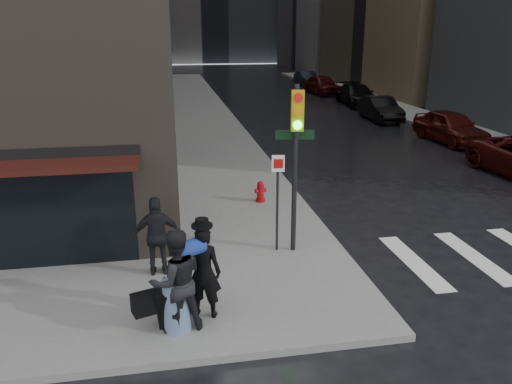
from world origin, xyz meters
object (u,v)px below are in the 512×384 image
traffic_light (294,148)px  fire_hydrant (260,192)px  man_greycoat (158,236)px  parked_car_5 (307,79)px  parked_car_3 (357,95)px  parked_car_1 (450,127)px  parked_car_4 (322,85)px  man_overcoat (197,277)px  parked_car_2 (380,109)px  man_jeans (175,281)px

traffic_light → fire_hydrant: 4.41m
man_greycoat → fire_hydrant: man_greycoat is taller
parked_car_5 → traffic_light: bearing=-107.8°
parked_car_3 → parked_car_1: bearing=-86.9°
parked_car_1 → parked_car_5: (-0.10, 25.44, -0.08)m
man_greycoat → parked_car_4: size_ratio=0.38×
man_greycoat → parked_car_3: man_greycoat is taller
man_overcoat → parked_car_1: (13.27, 13.76, -0.21)m
parked_car_2 → parked_car_4: (0.36, 12.72, 0.09)m
man_jeans → fire_hydrant: size_ratio=2.91×
man_greycoat → parked_car_5: 39.78m
man_jeans → parked_car_4: 35.70m
parked_car_1 → parked_car_3: (0.10, 12.72, -0.03)m
parked_car_4 → parked_car_5: parked_car_4 is taller
fire_hydrant → parked_car_4: 28.49m
parked_car_5 → man_greycoat: bearing=-112.0°
man_overcoat → parked_car_4: man_overcoat is taller
man_overcoat → parked_car_2: man_overcoat is taller
parked_car_1 → parked_car_4: bearing=88.4°
man_greycoat → parked_car_5: size_ratio=0.42×
fire_hydrant → parked_car_2: size_ratio=0.15×
traffic_light → parked_car_4: size_ratio=0.85×
traffic_light → parked_car_2: bearing=69.2°
fire_hydrant → parked_car_5: size_ratio=0.16×
traffic_light → parked_car_5: 38.25m
traffic_light → parked_car_5: traffic_light is taller
fire_hydrant → parked_car_1: (10.88, 7.46, 0.33)m
parked_car_1 → parked_car_4: size_ratio=0.96×
traffic_light → parked_car_4: traffic_light is taller
man_overcoat → parked_car_3: (13.37, 26.48, -0.24)m
parked_car_4 → parked_car_5: 6.37m
man_jeans → parked_car_1: size_ratio=0.42×
man_jeans → traffic_light: (2.87, 2.88, 1.62)m
parked_car_2 → parked_car_3: bearing=84.3°
parked_car_1 → parked_car_2: (-0.87, 6.36, -0.06)m
man_overcoat → fire_hydrant: 6.76m
traffic_light → parked_car_5: (10.70, 36.67, -2.04)m
man_greycoat → parked_car_2: (13.12, 18.19, -0.33)m
parked_car_1 → parked_car_2: bearing=94.7°
man_greycoat → parked_car_1: man_greycoat is taller
parked_car_3 → man_jeans: bearing=-113.7°
traffic_light → parked_car_2: 20.30m
fire_hydrant → parked_car_3: bearing=61.4°
parked_car_5 → man_jeans: bearing=-110.5°
parked_car_3 → parked_car_2: bearing=-95.2°
traffic_light → parked_car_5: bearing=82.3°
traffic_light → parked_car_1: size_ratio=0.88×
traffic_light → parked_car_5: size_ratio=0.94×
parked_car_2 → fire_hydrant: bearing=-122.9°
man_overcoat → parked_car_5: man_overcoat is taller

